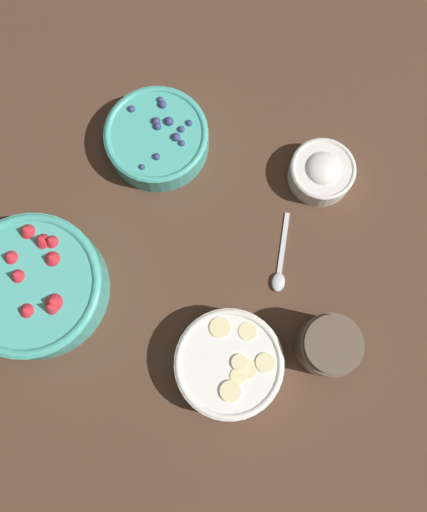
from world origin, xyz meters
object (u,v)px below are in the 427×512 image
object	(u,v)px
bowl_blueberries	(157,138)
jar_chocolate	(327,345)
bowl_bananas	(229,364)
bowl_cream	(322,171)
bowl_strawberries	(33,285)

from	to	relation	value
bowl_blueberries	jar_chocolate	xyz separation A→B (m)	(0.17, -0.41, 0.01)
bowl_bananas	bowl_cream	size ratio (longest dim) A/B	1.53
bowl_blueberries	bowl_cream	distance (m)	0.29
bowl_strawberries	bowl_bananas	size ratio (longest dim) A/B	1.36
bowl_bananas	bowl_blueberries	bearing A→B (deg)	92.18
bowl_blueberries	bowl_bananas	bearing A→B (deg)	-87.82
bowl_cream	bowl_bananas	bearing A→B (deg)	-132.15
bowl_bananas	jar_chocolate	xyz separation A→B (m)	(0.15, -0.01, 0.01)
bowl_blueberries	bowl_strawberries	bearing A→B (deg)	-141.83
bowl_bananas	jar_chocolate	distance (m)	0.15
bowl_strawberries	bowl_bananas	bearing A→B (deg)	-36.92
bowl_strawberries	bowl_cream	size ratio (longest dim) A/B	2.08
bowl_strawberries	bowl_bananas	world-z (taller)	bowl_strawberries
bowl_strawberries	bowl_cream	xyz separation A→B (m)	(0.50, 0.06, -0.01)
bowl_strawberries	jar_chocolate	xyz separation A→B (m)	(0.42, -0.21, -0.00)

